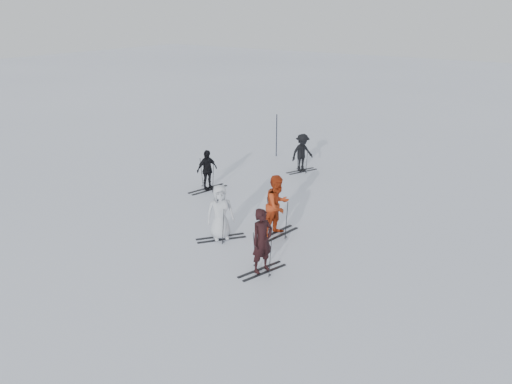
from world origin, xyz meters
TOP-DOWN VIEW (x-y plane):
  - ground at (0.00, 0.00)m, footprint 120.00×120.00m
  - skier_near_dark at (2.21, -1.92)m, footprint 0.63×0.78m
  - skier_red at (1.29, 0.33)m, footprint 0.91×1.09m
  - skier_grey at (-0.04, -0.92)m, footprint 0.98×1.03m
  - skier_uphill_left at (-3.27, 2.32)m, footprint 0.62×1.02m
  - skier_uphill_far at (-1.32, 6.54)m, footprint 1.01×1.25m
  - skis_near_dark at (2.21, -1.92)m, footprint 1.73×1.25m
  - skis_red at (1.29, 0.33)m, footprint 1.88×1.21m
  - skis_grey at (-0.04, -0.92)m, footprint 1.81×1.68m
  - skis_uphill_left at (-3.27, 2.32)m, footprint 1.93×1.34m
  - skis_uphill_far at (-1.32, 6.54)m, footprint 1.74×1.37m
  - piste_marker at (-3.53, 7.90)m, footprint 0.06×0.06m

SIDE VIEW (x-z plane):
  - ground at x=0.00m, z-range 0.00..0.00m
  - skis_uphill_far at x=-1.32m, z-range 0.00..1.12m
  - skis_near_dark at x=2.21m, z-range 0.00..1.13m
  - skis_grey at x=-0.04m, z-range 0.00..1.18m
  - skis_red at x=1.29m, z-range 0.00..1.28m
  - skis_uphill_left at x=-3.27m, z-range 0.00..1.28m
  - skier_uphill_left at x=-3.27m, z-range 0.00..1.62m
  - skier_uphill_far at x=-1.32m, z-range 0.00..1.68m
  - skier_grey at x=-0.04m, z-range 0.00..1.77m
  - skier_near_dark at x=2.21m, z-range 0.00..1.85m
  - skier_red at x=1.29m, z-range 0.00..2.00m
  - piste_marker at x=-3.53m, z-range 0.00..2.08m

